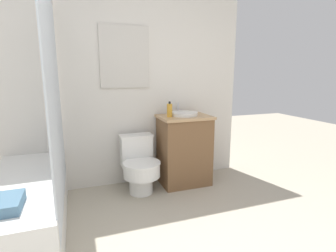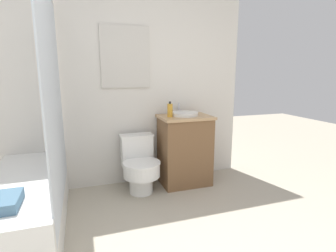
% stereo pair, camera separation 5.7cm
% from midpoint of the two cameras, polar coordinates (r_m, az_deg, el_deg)
% --- Properties ---
extents(wall_back, '(3.23, 0.07, 2.50)m').
position_cam_midpoint_polar(wall_back, '(3.06, -13.17, 10.07)').
color(wall_back, silver).
rests_on(wall_back, ground_plane).
extents(shower_area, '(0.60, 1.54, 1.98)m').
position_cam_midpoint_polar(shower_area, '(2.51, -28.93, -14.10)').
color(shower_area, white).
rests_on(shower_area, ground_plane).
extents(toilet, '(0.41, 0.54, 0.62)m').
position_cam_midpoint_polar(toilet, '(2.98, -6.79, -8.44)').
color(toilet, white).
rests_on(toilet, ground_plane).
extents(vanity, '(0.60, 0.45, 0.83)m').
position_cam_midpoint_polar(vanity, '(3.14, 3.00, -5.18)').
color(vanity, brown).
rests_on(vanity, ground_plane).
extents(sink, '(0.32, 0.36, 0.13)m').
position_cam_midpoint_polar(sink, '(3.07, 2.92, 2.69)').
color(sink, white).
rests_on(sink, vanity).
extents(soap_bottle, '(0.06, 0.06, 0.17)m').
position_cam_midpoint_polar(soap_bottle, '(2.95, -0.21, 3.46)').
color(soap_bottle, gold).
rests_on(soap_bottle, vanity).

